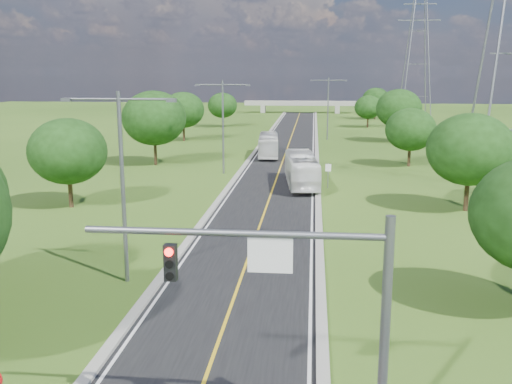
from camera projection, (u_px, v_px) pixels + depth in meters
ground at (285, 155)px, 76.52m from camera, size 260.00×260.00×0.00m
road at (287, 149)px, 82.35m from camera, size 8.00×150.00×0.06m
curb_left at (258, 148)px, 82.75m from camera, size 0.50×150.00×0.22m
curb_right at (317, 149)px, 81.92m from camera, size 0.50×150.00×0.22m
signal_mast at (309, 294)px, 15.76m from camera, size 8.54×0.33×7.20m
speed_limit_sign at (328, 172)px, 54.24m from camera, size 0.55×0.09×2.40m
overpass at (300, 104)px, 153.89m from camera, size 30.00×3.00×3.20m
streetlight_near_left at (122, 171)px, 29.15m from camera, size 5.90×0.25×10.00m
streetlight_mid_left at (223, 119)px, 61.27m from camera, size 5.90×0.25×10.00m
streetlight_far_right at (328, 103)px, 92.22m from camera, size 5.90×0.25×10.00m
power_tower_far at (417, 57)px, 124.61m from camera, size 9.00×6.40×28.00m
tree_lb at (68, 151)px, 45.97m from camera, size 6.30×6.30×7.33m
tree_lc at (154, 118)px, 67.10m from camera, size 7.56×7.56×8.79m
tree_ld at (183, 110)px, 90.78m from camera, size 6.72×6.72×7.82m
tree_le at (222, 105)px, 114.03m from camera, size 5.88×5.88×6.84m
tree_rb at (470, 149)px, 44.72m from camera, size 6.72×6.72×7.82m
tree_rc at (411, 130)px, 66.36m from camera, size 5.88×5.88×6.84m
tree_rd at (399, 109)px, 89.34m from camera, size 7.14×7.14×8.30m
tree_re at (368, 107)px, 113.20m from camera, size 5.46×5.46×6.35m
tree_rf at (376, 99)px, 132.20m from camera, size 6.30×6.30×7.33m
bus_outbound at (301, 170)px, 55.31m from camera, size 3.74×11.43×3.12m
bus_inbound at (268, 145)px, 74.70m from camera, size 3.17×10.61×2.91m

